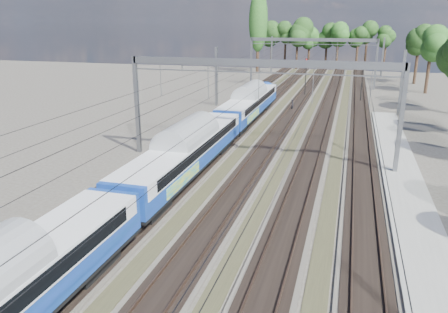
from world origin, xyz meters
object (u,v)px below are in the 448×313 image
(signal_far, at_px, (362,78))
(signal_near, at_px, (306,72))
(emu_train, at_px, (185,147))
(worker, at_px, (292,105))

(signal_far, bearing_deg, signal_near, 137.88)
(emu_train, distance_m, signal_near, 43.48)
(signal_near, distance_m, signal_far, 9.39)
(emu_train, height_order, worker, emu_train)
(worker, bearing_deg, signal_far, -34.63)
(emu_train, bearing_deg, worker, 81.91)
(worker, relative_size, signal_far, 0.26)
(worker, distance_m, signal_near, 13.25)
(signal_near, bearing_deg, emu_train, -113.07)
(signal_far, bearing_deg, worker, -156.63)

